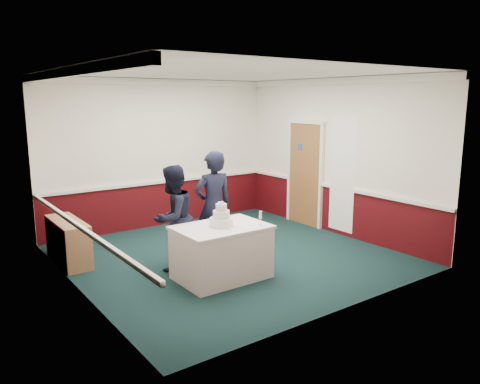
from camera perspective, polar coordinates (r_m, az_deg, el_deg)
ground at (r=7.95m, az=-1.24°, el=-7.80°), size 5.00×5.00×0.00m
room_shell at (r=8.09m, az=-3.32°, el=6.78°), size 5.00×5.00×3.00m
sideboard at (r=8.03m, az=-20.18°, el=-5.69°), size 0.41×1.20×0.70m
cake_table at (r=6.90m, az=-2.26°, el=-7.29°), size 1.32×0.92×0.79m
wedding_cake at (r=6.76m, az=-2.29°, el=-3.27°), size 0.35×0.35×0.36m
cake_knife at (r=6.61m, az=-1.54°, el=-4.56°), size 0.06×0.22×0.00m
champagne_flute at (r=6.82m, az=2.52°, el=-2.90°), size 0.05×0.05×0.21m
person_man at (r=7.23m, az=-8.20°, el=-3.14°), size 0.98×0.90×1.62m
person_woman at (r=7.54m, az=-3.28°, el=-1.77°), size 0.70×0.50×1.80m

